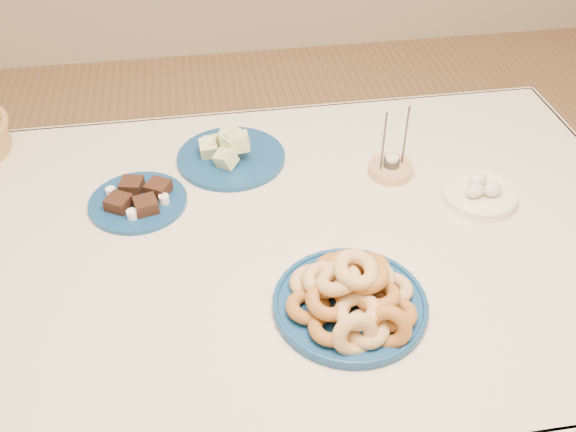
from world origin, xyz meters
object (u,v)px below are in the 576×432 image
at_px(dining_table, 285,270).
at_px(donut_platter, 352,298).
at_px(candle_holder, 391,168).
at_px(egg_bowl, 479,194).
at_px(melon_plate, 229,151).
at_px(brownie_plate, 138,200).

xyz_separation_m(dining_table, donut_platter, (0.10, -0.24, 0.14)).
distance_m(candle_holder, egg_bowl, 0.22).
distance_m(melon_plate, egg_bowl, 0.63).
xyz_separation_m(brownie_plate, candle_holder, (0.62, 0.02, 0.00)).
bearing_deg(dining_table, melon_plate, 106.56).
relative_size(dining_table, egg_bowl, 8.34).
bearing_deg(donut_platter, dining_table, 112.00).
xyz_separation_m(melon_plate, brownie_plate, (-0.23, -0.15, -0.01)).
height_order(brownie_plate, candle_holder, candle_holder).
bearing_deg(donut_platter, melon_plate, 108.94).
bearing_deg(dining_table, candle_holder, 32.39).
bearing_deg(candle_holder, melon_plate, 162.49).
height_order(donut_platter, melon_plate, donut_platter).
distance_m(melon_plate, brownie_plate, 0.27).
xyz_separation_m(dining_table, candle_holder, (0.30, 0.19, 0.12)).
relative_size(melon_plate, egg_bowl, 1.77).
distance_m(melon_plate, candle_holder, 0.41).
relative_size(brownie_plate, egg_bowl, 1.29).
bearing_deg(brownie_plate, egg_bowl, -8.13).
xyz_separation_m(dining_table, melon_plate, (-0.09, 0.31, 0.13)).
relative_size(dining_table, donut_platter, 5.44).
xyz_separation_m(donut_platter, melon_plate, (-0.19, 0.55, -0.01)).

